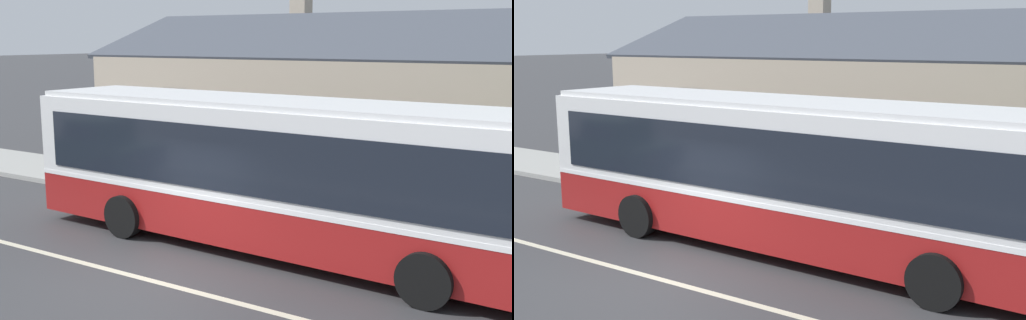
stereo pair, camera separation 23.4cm
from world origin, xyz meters
TOP-DOWN VIEW (x-y plane):
  - ground_plane at (0.00, 0.00)m, footprint 300.00×300.00m
  - sidewalk_far at (0.00, 6.00)m, footprint 60.00×3.00m
  - lane_divider_stripe at (0.00, 0.00)m, footprint 60.00×0.16m
  - community_building at (2.56, 14.20)m, footprint 27.43×9.83m
  - transit_bus at (1.25, 2.90)m, footprint 12.38×3.02m
  - bench_by_building at (-4.25, 5.96)m, footprint 1.84×0.51m

SIDE VIEW (x-z plane):
  - ground_plane at x=0.00m, z-range 0.00..0.00m
  - lane_divider_stripe at x=0.00m, z-range 0.00..0.01m
  - sidewalk_far at x=0.00m, z-range 0.00..0.15m
  - bench_by_building at x=-4.25m, z-range 0.11..1.05m
  - transit_bus at x=1.25m, z-range 0.12..3.40m
  - community_building at x=2.56m, z-range -1.23..5.33m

